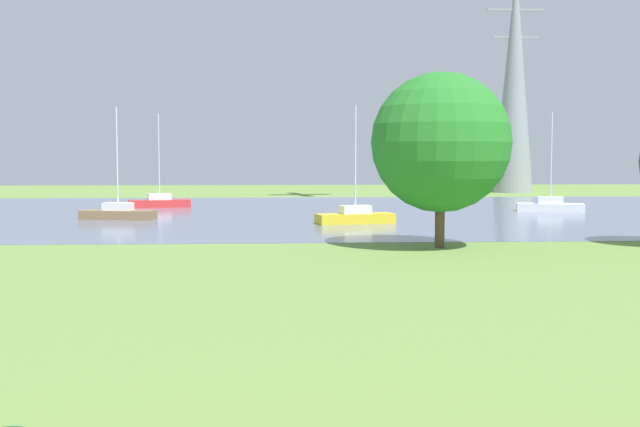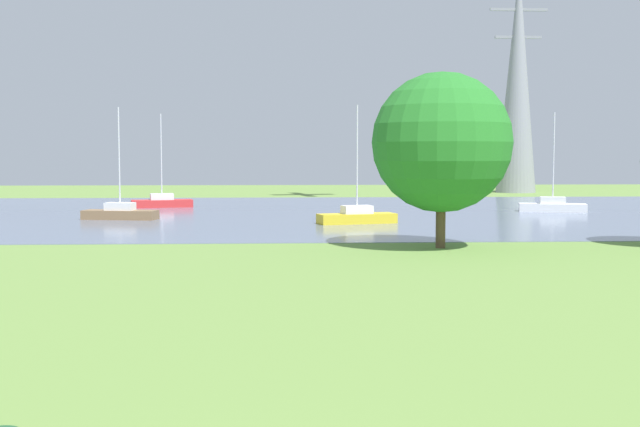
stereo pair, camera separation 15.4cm
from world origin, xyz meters
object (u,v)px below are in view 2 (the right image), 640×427
object	(u,v)px
sailboat_yellow	(357,216)
electricity_pylon	(517,79)
sailboat_brown	(120,213)
tree_mid_shore	(442,142)
sailboat_white	(553,206)
sailboat_red	(162,202)

from	to	relation	value
sailboat_yellow	electricity_pylon	xyz separation A→B (m)	(21.62, 38.97, 12.14)
sailboat_brown	tree_mid_shore	size ratio (longest dim) A/B	0.91
sailboat_brown	electricity_pylon	xyz separation A→B (m)	(36.75, 35.21, 12.14)
sailboat_yellow	sailboat_white	distance (m)	17.94
sailboat_yellow	sailboat_red	xyz separation A→B (m)	(-14.17, 15.51, 0.00)
electricity_pylon	sailboat_yellow	bearing A→B (deg)	-119.02
sailboat_brown	sailboat_white	distance (m)	31.03
sailboat_white	sailboat_red	world-z (taller)	sailboat_red
sailboat_brown	sailboat_red	xyz separation A→B (m)	(0.96, 11.75, 0.00)
sailboat_brown	sailboat_white	size ratio (longest dim) A/B	0.99
sailboat_brown	sailboat_white	bearing A→B (deg)	10.03
sailboat_white	sailboat_red	xyz separation A→B (m)	(-29.59, 6.35, 0.00)
sailboat_yellow	tree_mid_shore	world-z (taller)	tree_mid_shore
sailboat_yellow	tree_mid_shore	size ratio (longest dim) A/B	0.91
sailboat_white	electricity_pylon	world-z (taller)	electricity_pylon
sailboat_red	electricity_pylon	bearing A→B (deg)	33.25
tree_mid_shore	sailboat_red	bearing A→B (deg)	120.66
sailboat_red	electricity_pylon	size ratio (longest dim) A/B	0.30
sailboat_yellow	sailboat_white	bearing A→B (deg)	30.71
sailboat_brown	tree_mid_shore	bearing A→B (deg)	-42.97
tree_mid_shore	electricity_pylon	bearing A→B (deg)	69.79
sailboat_brown	sailboat_red	size ratio (longest dim) A/B	0.98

